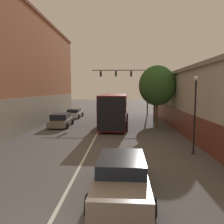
{
  "coord_description": "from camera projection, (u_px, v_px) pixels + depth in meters",
  "views": [
    {
      "loc": [
        2.07,
        -4.22,
        3.93
      ],
      "look_at": [
        1.25,
        16.9,
        1.74
      ],
      "focal_mm": 35.0,
      "sensor_mm": 36.0,
      "label": 1
    }
  ],
  "objects": [
    {
      "name": "street_tree_far",
      "position": [
        154.0,
        91.0,
        26.41
      ],
      "size": [
        3.05,
        2.75,
        5.4
      ],
      "color": "#3D2D1E",
      "rests_on": "ground_plane"
    },
    {
      "name": "hatchback_foreground",
      "position": [
        121.0,
        176.0,
        8.23
      ],
      "size": [
        2.27,
        4.61,
        1.37
      ],
      "rotation": [
        0.0,
        0.0,
        1.55
      ],
      "color": "slate",
      "rests_on": "ground_plane"
    },
    {
      "name": "lane_center_line",
      "position": [
        99.0,
        131.0,
        20.83
      ],
      "size": [
        0.14,
        44.5,
        0.01
      ],
      "color": "silver",
      "rests_on": "ground_plane"
    },
    {
      "name": "street_tree_near",
      "position": [
        157.0,
        86.0,
        21.91
      ],
      "size": [
        3.66,
        3.3,
        6.34
      ],
      "color": "brown",
      "rests_on": "ground_plane"
    },
    {
      "name": "street_lamp",
      "position": [
        195.0,
        113.0,
        13.11
      ],
      "size": [
        0.28,
        0.28,
        4.73
      ],
      "color": "black",
      "rests_on": "ground_plane"
    },
    {
      "name": "traffic_signal_gantry",
      "position": [
        130.0,
        81.0,
        32.32
      ],
      "size": [
        8.29,
        0.36,
        7.06
      ],
      "color": "black",
      "rests_on": "ground_plane"
    },
    {
      "name": "bus",
      "position": [
        115.0,
        108.0,
        23.72
      ],
      "size": [
        3.15,
        10.24,
        3.39
      ],
      "rotation": [
        0.0,
        0.0,
        1.53
      ],
      "color": "maroon",
      "rests_on": "ground_plane"
    },
    {
      "name": "parked_car_left_mid",
      "position": [
        61.0,
        120.0,
        23.23
      ],
      "size": [
        2.19,
        4.56,
        1.39
      ],
      "rotation": [
        0.0,
        0.0,
        1.6
      ],
      "color": "slate",
      "rests_on": "ground_plane"
    },
    {
      "name": "building_left_brick",
      "position": [
        15.0,
        70.0,
        24.2
      ],
      "size": [
        6.6,
        27.57,
        12.01
      ],
      "color": "#A86647",
      "rests_on": "ground_plane"
    },
    {
      "name": "parked_car_left_near",
      "position": [
        74.0,
        113.0,
        30.66
      ],
      "size": [
        1.99,
        4.23,
        1.23
      ],
      "rotation": [
        0.0,
        0.0,
        1.56
      ],
      "color": "silver",
      "rests_on": "ground_plane"
    }
  ]
}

